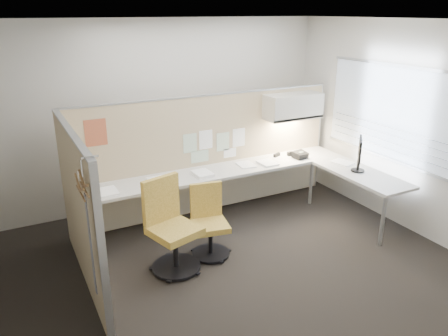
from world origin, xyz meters
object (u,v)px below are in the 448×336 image
monitor (360,153)px  phone (300,155)px  chair_right (209,223)px  chair_left (171,229)px  desk (246,178)px

monitor → phone: (-0.38, 0.86, -0.23)m
chair_right → monitor: size_ratio=1.85×
chair_left → phone: (2.47, 0.86, 0.27)m
phone → desk: bearing=175.9°
chair_left → chair_right: size_ratio=1.22×
chair_right → phone: bearing=32.5°
chair_left → phone: size_ratio=4.73×
chair_right → monitor: 2.39m
chair_left → monitor: 2.89m
desk → chair_left: bearing=-151.4°
chair_left → phone: bearing=2.9°
monitor → chair_right: bearing=131.2°
desk → chair_left: (-1.48, -0.80, -0.09)m
desk → phone: size_ratio=17.40×
chair_left → monitor: bearing=-16.3°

